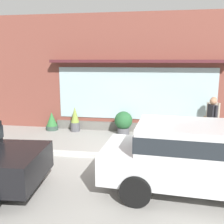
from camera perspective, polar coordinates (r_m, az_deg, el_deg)
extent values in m
plane|color=gray|center=(8.21, 3.74, -9.84)|extent=(60.00, 60.00, 0.00)
cube|color=#B2B2AD|center=(8.00, 3.60, -9.96)|extent=(14.00, 0.24, 0.12)
cube|color=brown|center=(10.85, 5.56, 8.46)|extent=(14.00, 0.36, 4.83)
cube|color=#9EB7BC|center=(10.73, 5.14, 4.07)|extent=(6.52, 0.03, 2.15)
cube|color=#4C1E23|center=(10.49, 5.49, 11.14)|extent=(7.12, 0.56, 0.12)
cube|color=#605E59|center=(10.98, 5.26, -3.34)|extent=(6.92, 0.20, 0.36)
cylinder|color=gold|center=(8.93, 16.97, -8.35)|extent=(0.33, 0.33, 0.06)
cylinder|color=gold|center=(8.82, 17.10, -6.32)|extent=(0.22, 0.22, 0.60)
sphere|color=gold|center=(8.72, 17.25, -3.98)|extent=(0.26, 0.26, 0.26)
cylinder|color=gold|center=(8.79, 16.14, -6.12)|extent=(0.10, 0.09, 0.09)
cylinder|color=gold|center=(8.84, 18.08, -6.15)|extent=(0.10, 0.09, 0.09)
cylinder|color=gold|center=(8.67, 17.24, -6.43)|extent=(0.09, 0.10, 0.09)
cylinder|color=#475675|center=(9.50, 20.70, -4.86)|extent=(0.12, 0.12, 0.86)
cylinder|color=#475675|center=(9.38, 21.24, -5.10)|extent=(0.12, 0.12, 0.86)
cube|color=#232328|center=(9.27, 21.30, -0.51)|extent=(0.30, 0.35, 0.64)
sphere|color=#A37556|center=(9.19, 21.50, 2.20)|extent=(0.23, 0.23, 0.23)
cylinder|color=#232328|center=(9.42, 20.61, -0.17)|extent=(0.08, 0.08, 0.61)
cylinder|color=#232328|center=(9.11, 22.03, -0.65)|extent=(0.08, 0.08, 0.61)
cube|color=#846647|center=(9.56, 20.28, -1.76)|extent=(0.19, 0.26, 0.28)
cylinder|color=brown|center=(10.67, 21.62, -3.35)|extent=(0.12, 0.12, 0.79)
cylinder|color=brown|center=(10.69, 20.76, -3.26)|extent=(0.12, 0.12, 0.79)
cube|color=#9E9384|center=(10.53, 21.46, 0.36)|extent=(0.36, 0.30, 0.60)
sphere|color=#A37556|center=(10.47, 21.63, 2.56)|extent=(0.22, 0.22, 0.22)
cylinder|color=#9E9384|center=(10.50, 22.56, 0.32)|extent=(0.08, 0.08, 0.57)
cylinder|color=#9E9384|center=(10.56, 20.38, 0.54)|extent=(0.08, 0.08, 0.57)
cylinder|color=black|center=(7.25, -19.43, -10.75)|extent=(0.65, 0.23, 0.64)
cube|color=silver|center=(6.22, 19.61, -11.08)|extent=(4.64, 2.04, 0.67)
cube|color=silver|center=(5.99, 17.84, -5.56)|extent=(2.59, 1.76, 0.64)
cube|color=#1E2328|center=(5.99, 17.84, -5.56)|extent=(2.64, 1.78, 0.35)
cylinder|color=black|center=(7.15, 7.20, -10.39)|extent=(0.67, 0.22, 0.66)
cylinder|color=black|center=(5.55, 5.18, -17.13)|extent=(0.67, 0.22, 0.66)
cylinder|color=#33473D|center=(11.47, -13.10, -3.40)|extent=(0.52, 0.52, 0.18)
cone|color=#2D6B33|center=(11.38, -13.19, -1.52)|extent=(0.47, 0.47, 0.59)
cylinder|color=#4C4C51|center=(10.51, 2.53, -4.21)|extent=(0.48, 0.48, 0.28)
sphere|color=#23562D|center=(10.40, 2.55, -1.85)|extent=(0.72, 0.72, 0.72)
cylinder|color=#4C4C51|center=(11.07, -8.14, -3.23)|extent=(0.40, 0.40, 0.38)
cone|color=olive|center=(10.95, -8.22, -0.62)|extent=(0.36, 0.36, 0.65)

